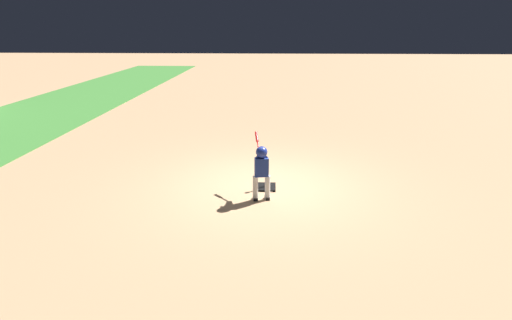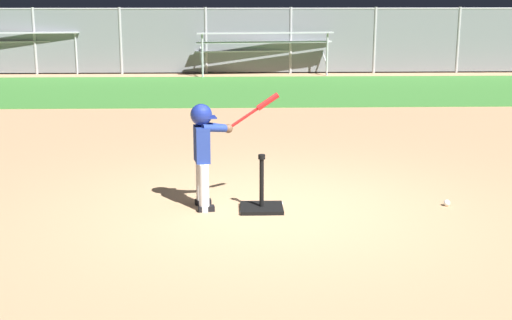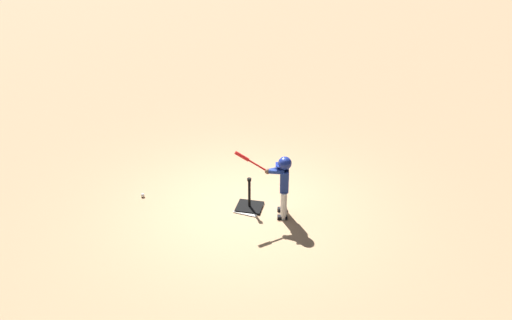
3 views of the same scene
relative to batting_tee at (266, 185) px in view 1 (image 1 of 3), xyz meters
The scene contains 5 objects.
ground_plane 0.15m from the batting_tee, ahead, with size 90.00×90.00×0.00m, color tan.
home_plate 0.08m from the batting_tee, 84.86° to the left, with size 0.44×0.44×0.02m, color white.
batting_tee is the anchor object (origin of this frame).
batter_child 0.92m from the batting_tee, behind, with size 0.98×0.38×1.28m.
baseball 2.10m from the batting_tee, ahead, with size 0.07×0.07×0.07m, color white.
Camera 1 is at (-8.51, -0.14, 3.51)m, focal length 28.00 mm.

